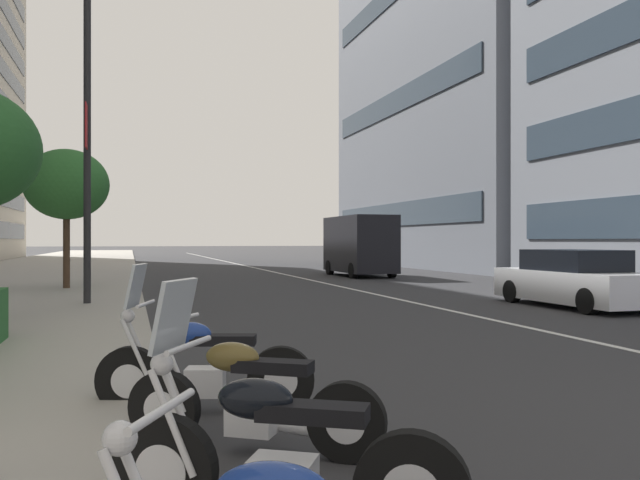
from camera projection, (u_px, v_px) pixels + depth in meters
name	position (u px, v px, depth m)	size (l,w,h in m)	color
sidewalk_right_plaza	(23.00, 277.00, 29.57)	(160.00, 10.07, 0.15)	#A39E93
lane_centre_stripe	(265.00, 270.00, 37.81)	(110.00, 0.16, 0.01)	silver
motorcycle_far_end_row	(276.00, 459.00, 3.79)	(1.17, 1.94, 1.49)	black
motorcycle_by_sign_pole	(249.00, 402.00, 5.26)	(1.26, 1.94, 1.09)	black
motorcycle_mid_row	(201.00, 369.00, 6.45)	(0.82, 2.12, 1.49)	black
car_following_behind	(574.00, 280.00, 16.81)	(4.68, 1.91, 1.49)	silver
delivery_van_ahead	(359.00, 244.00, 31.37)	(5.20, 2.17, 2.89)	black
street_lamp_with_banners	(103.00, 90.00, 16.37)	(1.26, 2.74, 9.17)	#232326
street_tree_far_plaza	(67.00, 185.00, 21.46)	(2.74, 2.74, 4.60)	#473323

